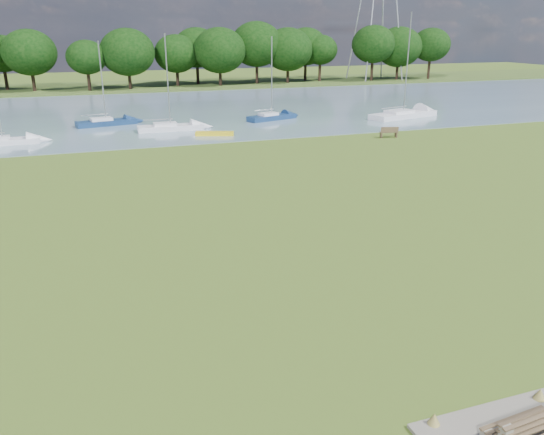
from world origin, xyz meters
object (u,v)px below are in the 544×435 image
object	(u,v)px
sailboat_2	(2,139)
sailboat_6	(105,121)
sailboat_1	(403,113)
sailboat_5	(170,125)
bench_pair	(531,435)
riverbank_bench	(389,132)
kayak	(215,134)
sailboat_4	(271,115)

from	to	relation	value
sailboat_2	sailboat_6	size ratio (longest dim) A/B	1.06
sailboat_2	sailboat_6	distance (m)	10.93
sailboat_1	sailboat_5	size ratio (longest dim) A/B	1.24
bench_pair	sailboat_6	bearing A→B (deg)	93.71
riverbank_bench	kayak	world-z (taller)	riverbank_bench
bench_pair	sailboat_4	bearing A→B (deg)	73.55
kayak	sailboat_5	distance (m)	5.19
riverbank_bench	sailboat_4	distance (m)	14.15
bench_pair	sailboat_1	distance (m)	48.92
kayak	sailboat_5	size ratio (longest dim) A/B	0.39
kayak	sailboat_2	distance (m)	17.62
sailboat_1	sailboat_4	world-z (taller)	sailboat_1
riverbank_bench	sailboat_1	world-z (taller)	sailboat_1
riverbank_bench	kayak	xyz separation A→B (m)	(-14.37, 5.79, -0.27)
bench_pair	riverbank_bench	bearing A→B (deg)	59.38
kayak	sailboat_5	xyz separation A→B (m)	(-3.40, 3.91, 0.29)
kayak	sailboat_6	bearing A→B (deg)	154.04
bench_pair	sailboat_5	size ratio (longest dim) A/B	0.23
riverbank_bench	sailboat_5	size ratio (longest dim) A/B	0.19
riverbank_bench	sailboat_1	distance (m)	11.83
bench_pair	riverbank_bench	distance (m)	37.28
sailboat_1	sailboat_5	xyz separation A→B (m)	(-25.02, 0.35, -0.04)
riverbank_bench	bench_pair	bearing A→B (deg)	-105.09
sailboat_5	sailboat_6	size ratio (longest dim) A/B	1.09
bench_pair	sailboat_1	size ratio (longest dim) A/B	0.19
bench_pair	kayak	bearing A→B (deg)	82.51
sailboat_4	sailboat_5	world-z (taller)	sailboat_5
sailboat_5	kayak	bearing A→B (deg)	-47.87
kayak	sailboat_1	xyz separation A→B (m)	(21.62, 3.56, 0.33)
riverbank_bench	sailboat_6	size ratio (longest dim) A/B	0.21
sailboat_1	riverbank_bench	bearing A→B (deg)	-143.66
kayak	sailboat_4	size ratio (longest dim) A/B	0.41
sailboat_5	sailboat_6	bearing A→B (deg)	140.34
riverbank_bench	sailboat_6	bearing A→B (deg)	159.09
sailboat_6	sailboat_1	bearing A→B (deg)	-21.23
kayak	sailboat_4	distance (m)	10.16
sailboat_1	sailboat_2	xyz separation A→B (m)	(-39.14, -1.67, -0.08)
bench_pair	sailboat_2	xyz separation A→B (m)	(-15.52, 41.18, -0.05)
kayak	bench_pair	bearing A→B (deg)	-74.74
sailboat_6	riverbank_bench	bearing A→B (deg)	-43.51
bench_pair	sailboat_2	bearing A→B (deg)	106.08
sailboat_1	sailboat_6	bearing A→B (deg)	154.56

